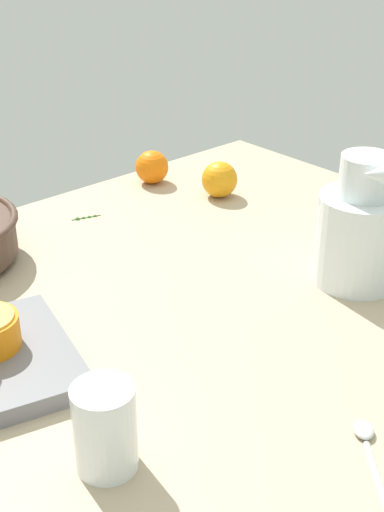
{
  "coord_description": "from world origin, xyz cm",
  "views": [
    {
      "loc": [
        -60.34,
        -65.65,
        54.06
      ],
      "look_at": [
        -0.64,
        1.17,
        7.19
      ],
      "focal_mm": 50.56,
      "sensor_mm": 36.0,
      "label": 1
    }
  ],
  "objects": [
    {
      "name": "ground_plane",
      "position": [
        0.0,
        0.0,
        -1.5
      ],
      "size": [
        111.71,
        95.31,
        3.0
      ],
      "primitive_type": "cube",
      "color": "tan"
    },
    {
      "name": "loose_orange_0",
      "position": [
        29.01,
        26.49,
        3.44
      ],
      "size": [
        6.88,
        6.88,
        6.88
      ],
      "primitive_type": "sphere",
      "color": "orange",
      "rests_on": "ground_plane"
    },
    {
      "name": "juice_pitcher",
      "position": [
        21.73,
        -10.8,
        7.13
      ],
      "size": [
        14.25,
        14.7,
        20.4
      ],
      "color": "white",
      "rests_on": "ground_plane"
    },
    {
      "name": "spoon",
      "position": [
        -7.98,
        -35.38,
        0.43
      ],
      "size": [
        11.71,
        13.03,
        1.0
      ],
      "color": "silver",
      "rests_on": "ground_plane"
    },
    {
      "name": "juice_glass",
      "position": [
        -29.33,
        -17.71,
        4.51
      ],
      "size": [
        6.6,
        6.6,
        9.81
      ],
      "color": "white",
      "rests_on": "ground_plane"
    },
    {
      "name": "loose_orange_1",
      "position": [
        23.85,
        40.56,
        3.29
      ],
      "size": [
        6.59,
        6.59,
        6.59
      ],
      "primitive_type": "sphere",
      "color": "orange",
      "rests_on": "ground_plane"
    },
    {
      "name": "herb_sprig_0",
      "position": [
        3.95,
        35.25,
        0.27
      ],
      "size": [
        5.25,
        1.93,
        0.88
      ],
      "color": "#3F6F31",
      "rests_on": "ground_plane"
    }
  ]
}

